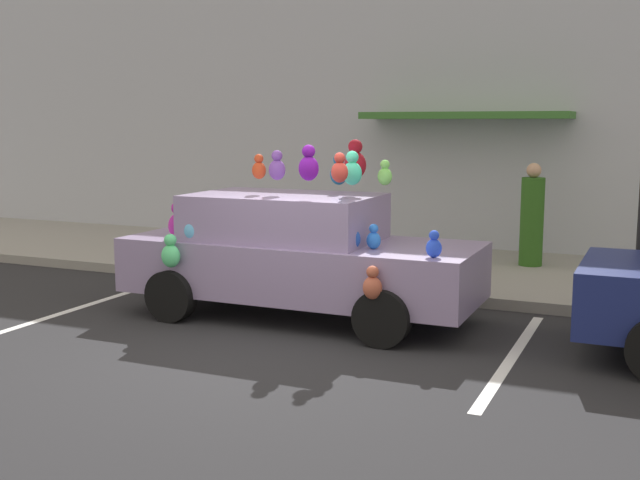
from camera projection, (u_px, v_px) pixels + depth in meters
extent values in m
plane|color=#262628|center=(266.00, 355.00, 8.23)|extent=(60.00, 60.00, 0.00)
cube|color=gray|center=(409.00, 268.00, 12.74)|extent=(24.00, 4.00, 0.15)
cube|color=#B2B7C1|center=(447.00, 80.00, 14.22)|extent=(24.00, 0.30, 6.40)
cube|color=#39722D|center=(466.00, 115.00, 13.62)|extent=(3.60, 1.10, 0.12)
cube|color=silver|center=(513.00, 356.00, 8.18)|extent=(0.12, 3.60, 0.01)
cube|color=silver|center=(85.00, 306.00, 10.43)|extent=(0.12, 3.60, 0.01)
cube|color=#8E7BA4|center=(301.00, 267.00, 9.74)|extent=(4.42, 1.66, 0.68)
cube|color=#8E7BA4|center=(284.00, 217.00, 9.74)|extent=(2.30, 1.46, 0.56)
cylinder|color=black|center=(425.00, 289.00, 10.00)|extent=(0.64, 0.22, 0.64)
cylinder|color=black|center=(382.00, 318.00, 8.49)|extent=(0.64, 0.22, 0.64)
cylinder|color=black|center=(238.00, 272.00, 11.09)|extent=(0.64, 0.22, 0.64)
cylinder|color=black|center=(171.00, 296.00, 9.59)|extent=(0.64, 0.22, 0.64)
ellipsoid|color=#4FBB59|center=(197.00, 228.00, 9.60)|extent=(0.26, 0.21, 0.31)
sphere|color=#4FBB59|center=(196.00, 211.00, 9.57)|extent=(0.17, 0.17, 0.17)
ellipsoid|color=#44E1B0|center=(352.00, 173.00, 9.00)|extent=(0.23, 0.19, 0.27)
sphere|color=#44E1B0|center=(352.00, 157.00, 8.97)|extent=(0.15, 0.15, 0.15)
ellipsoid|color=#B3543B|center=(372.00, 288.00, 8.39)|extent=(0.21, 0.18, 0.25)
sphere|color=#B3543B|center=(373.00, 272.00, 8.37)|extent=(0.14, 0.14, 0.14)
ellipsoid|color=blue|center=(434.00, 248.00, 8.41)|extent=(0.17, 0.14, 0.21)
sphere|color=blue|center=(434.00, 235.00, 8.39)|extent=(0.11, 0.11, 0.11)
ellipsoid|color=blue|center=(374.00, 240.00, 8.98)|extent=(0.17, 0.14, 0.20)
sphere|color=blue|center=(374.00, 229.00, 8.96)|extent=(0.11, 0.11, 0.11)
ellipsoid|color=#1B6690|center=(339.00, 174.00, 9.90)|extent=(0.23, 0.18, 0.27)
sphere|color=#1B6690|center=(339.00, 160.00, 9.87)|extent=(0.14, 0.14, 0.14)
ellipsoid|color=#AA932E|center=(238.00, 223.00, 10.09)|extent=(0.27, 0.22, 0.32)
sphere|color=#AA932E|center=(238.00, 206.00, 10.05)|extent=(0.17, 0.17, 0.17)
ellipsoid|color=#BC26A1|center=(179.00, 226.00, 9.75)|extent=(0.28, 0.23, 0.33)
sphere|color=#BC26A1|center=(178.00, 208.00, 9.72)|extent=(0.18, 0.18, 0.18)
ellipsoid|color=#56DA82|center=(171.00, 256.00, 9.39)|extent=(0.24, 0.19, 0.28)
sphere|color=#56DA82|center=(170.00, 240.00, 9.36)|extent=(0.15, 0.15, 0.15)
ellipsoid|color=teal|center=(353.00, 170.00, 9.59)|extent=(0.16, 0.13, 0.19)
sphere|color=teal|center=(353.00, 159.00, 9.58)|extent=(0.10, 0.10, 0.10)
ellipsoid|color=#6E409A|center=(277.00, 170.00, 9.58)|extent=(0.21, 0.17, 0.25)
sphere|color=#6E409A|center=(277.00, 156.00, 9.55)|extent=(0.14, 0.14, 0.14)
ellipsoid|color=maroon|center=(355.00, 165.00, 9.45)|extent=(0.27, 0.22, 0.32)
sphere|color=maroon|center=(355.00, 147.00, 9.41)|extent=(0.17, 0.17, 0.17)
ellipsoid|color=#1F47A7|center=(352.00, 239.00, 8.94)|extent=(0.21, 0.17, 0.25)
sphere|color=#1F47A7|center=(352.00, 224.00, 8.91)|extent=(0.13, 0.13, 0.13)
ellipsoid|color=#661190|center=(309.00, 168.00, 9.04)|extent=(0.24, 0.20, 0.29)
sphere|color=#661190|center=(309.00, 151.00, 9.01)|extent=(0.15, 0.15, 0.15)
ellipsoid|color=red|center=(340.00, 172.00, 8.77)|extent=(0.20, 0.16, 0.23)
sphere|color=red|center=(340.00, 158.00, 8.74)|extent=(0.12, 0.12, 0.12)
ellipsoid|color=#5EB1E7|center=(192.00, 230.00, 9.54)|extent=(0.23, 0.19, 0.28)
sphere|color=#5EB1E7|center=(192.00, 215.00, 9.51)|extent=(0.15, 0.15, 0.15)
ellipsoid|color=#BE3B1A|center=(259.00, 170.00, 9.72)|extent=(0.18, 0.15, 0.21)
sphere|color=#BE3B1A|center=(259.00, 159.00, 9.70)|extent=(0.12, 0.12, 0.12)
ellipsoid|color=#89F268|center=(385.00, 177.00, 9.55)|extent=(0.18, 0.15, 0.21)
sphere|color=#89F268|center=(385.00, 164.00, 9.52)|extent=(0.12, 0.12, 0.12)
ellipsoid|color=pink|center=(282.00, 250.00, 12.50)|extent=(0.42, 0.35, 0.52)
sphere|color=pink|center=(282.00, 227.00, 12.44)|extent=(0.30, 0.30, 0.30)
sphere|color=pink|center=(276.00, 220.00, 12.47)|extent=(0.12, 0.12, 0.12)
sphere|color=pink|center=(288.00, 221.00, 12.39)|extent=(0.12, 0.12, 0.12)
cylinder|color=#2D5F1C|center=(532.00, 222.00, 12.47)|extent=(0.37, 0.37, 1.41)
sphere|color=tan|center=(534.00, 170.00, 12.35)|extent=(0.23, 0.23, 0.23)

